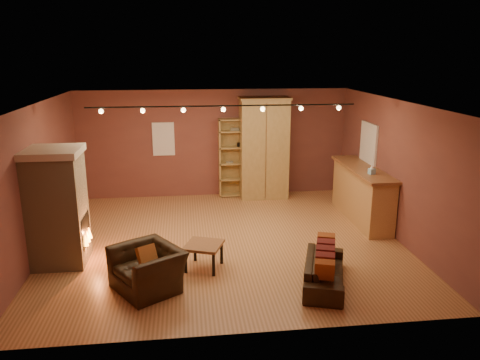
{
  "coord_description": "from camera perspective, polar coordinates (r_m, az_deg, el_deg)",
  "views": [
    {
      "loc": [
        -0.77,
        -8.82,
        3.73
      ],
      "look_at": [
        0.32,
        0.2,
        1.23
      ],
      "focal_mm": 35.0,
      "sensor_mm": 36.0,
      "label": 1
    }
  ],
  "objects": [
    {
      "name": "right_wall",
      "position": [
        10.07,
        18.4,
        1.22
      ],
      "size": [
        0.02,
        6.5,
        2.8
      ],
      "primitive_type": "cube",
      "color": "brown",
      "rests_on": "floor"
    },
    {
      "name": "armoire",
      "position": [
        12.15,
        2.92,
        3.92
      ],
      "size": [
        1.29,
        0.73,
        2.62
      ],
      "color": "tan",
      "rests_on": "floor"
    },
    {
      "name": "track_rail",
      "position": [
        9.11,
        -2.04,
        8.8
      ],
      "size": [
        5.2,
        0.09,
        0.13
      ],
      "color": "black",
      "rests_on": "ceiling"
    },
    {
      "name": "armchair",
      "position": [
        7.75,
        -11.22,
        -9.78
      ],
      "size": [
        1.17,
        1.28,
        0.94
      ],
      "rotation": [
        0.0,
        0.0,
        -0.99
      ],
      "color": "black",
      "rests_on": "floor"
    },
    {
      "name": "tissue_box",
      "position": [
        10.26,
        15.78,
        1.19
      ],
      "size": [
        0.13,
        0.13,
        0.21
      ],
      "rotation": [
        0.0,
        0.0,
        0.22
      ],
      "color": "#91CBE8",
      "rests_on": "bar_counter"
    },
    {
      "name": "back_window",
      "position": [
        12.25,
        -9.31,
        4.95
      ],
      "size": [
        0.56,
        0.04,
        0.86
      ],
      "primitive_type": "cube",
      "color": "white",
      "rests_on": "back_wall"
    },
    {
      "name": "fireplace",
      "position": [
        8.93,
        -21.32,
        -3.08
      ],
      "size": [
        1.01,
        0.98,
        2.12
      ],
      "color": "tan",
      "rests_on": "floor"
    },
    {
      "name": "left_wall",
      "position": [
        9.52,
        -23.33,
        -0.05
      ],
      "size": [
        0.02,
        6.5,
        2.8
      ],
      "primitive_type": "cube",
      "color": "brown",
      "rests_on": "floor"
    },
    {
      "name": "bookcase",
      "position": [
        12.32,
        -0.66,
        2.85
      ],
      "size": [
        0.85,
        0.33,
        2.07
      ],
      "color": "tan",
      "rests_on": "floor"
    },
    {
      "name": "floor",
      "position": [
        9.6,
        -1.78,
        -7.46
      ],
      "size": [
        7.0,
        7.0,
        0.0
      ],
      "primitive_type": "plane",
      "color": "#9C6137",
      "rests_on": "ground"
    },
    {
      "name": "right_window",
      "position": [
        11.26,
        15.39,
        4.2
      ],
      "size": [
        0.05,
        0.9,
        1.0
      ],
      "primitive_type": "cube",
      "color": "white",
      "rests_on": "right_wall"
    },
    {
      "name": "ceiling",
      "position": [
        8.9,
        -1.93,
        9.4
      ],
      "size": [
        7.0,
        7.0,
        0.0
      ],
      "primitive_type": "plane",
      "rotation": [
        3.14,
        0.0,
        0.0
      ],
      "color": "brown",
      "rests_on": "back_wall"
    },
    {
      "name": "coffee_table",
      "position": [
        8.35,
        -4.45,
        -8.2
      ],
      "size": [
        0.78,
        0.78,
        0.46
      ],
      "rotation": [
        0.0,
        0.0,
        -0.36
      ],
      "color": "#915A35",
      "rests_on": "floor"
    },
    {
      "name": "back_wall",
      "position": [
        12.31,
        -3.21,
        4.47
      ],
      "size": [
        7.0,
        0.02,
        2.8
      ],
      "primitive_type": "cube",
      "color": "brown",
      "rests_on": "floor"
    },
    {
      "name": "bar_counter",
      "position": [
        10.96,
        14.64,
        -1.59
      ],
      "size": [
        0.67,
        2.56,
        1.22
      ],
      "color": "tan",
      "rests_on": "floor"
    },
    {
      "name": "loveseat",
      "position": [
        7.94,
        10.3,
        -10.19
      ],
      "size": [
        0.93,
        1.65,
        0.7
      ],
      "rotation": [
        0.0,
        0.0,
        1.26
      ],
      "color": "black",
      "rests_on": "floor"
    }
  ]
}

